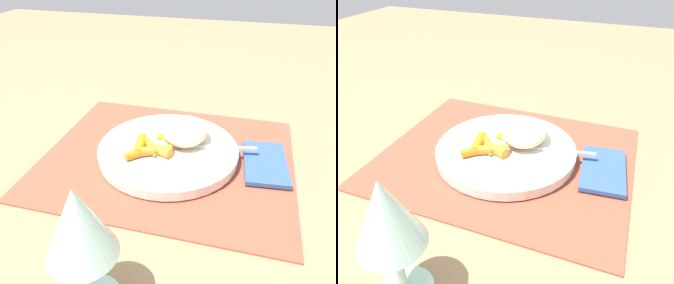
{
  "view_description": "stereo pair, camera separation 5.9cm",
  "coord_description": "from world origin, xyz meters",
  "views": [
    {
      "loc": [
        -0.13,
        0.49,
        0.36
      ],
      "look_at": [
        0.0,
        0.0,
        0.03
      ],
      "focal_mm": 35.3,
      "sensor_mm": 36.0,
      "label": 1
    },
    {
      "loc": [
        -0.18,
        0.48,
        0.36
      ],
      "look_at": [
        0.0,
        0.0,
        0.03
      ],
      "focal_mm": 35.3,
      "sensor_mm": 36.0,
      "label": 2
    }
  ],
  "objects": [
    {
      "name": "carrot_portion",
      "position": [
        0.03,
        0.02,
        0.03
      ],
      "size": [
        0.09,
        0.09,
        0.02
      ],
      "color": "orange",
      "rests_on": "plate"
    },
    {
      "name": "rice_mound",
      "position": [
        -0.03,
        -0.03,
        0.05
      ],
      "size": [
        0.08,
        0.1,
        0.04
      ],
      "primitive_type": "ellipsoid",
      "color": "beige",
      "rests_on": "plate"
    },
    {
      "name": "napkin",
      "position": [
        -0.18,
        -0.01,
        0.01
      ],
      "size": [
        0.09,
        0.14,
        0.01
      ],
      "primitive_type": "cube",
      "rotation": [
        0.0,
        0.0,
        0.09
      ],
      "color": "#33518C",
      "rests_on": "placemat"
    },
    {
      "name": "plate",
      "position": [
        0.0,
        0.0,
        0.02
      ],
      "size": [
        0.26,
        0.26,
        0.02
      ],
      "primitive_type": "cylinder",
      "color": "silver",
      "rests_on": "placemat"
    },
    {
      "name": "wine_glass",
      "position": [
        0.01,
        0.3,
        0.12
      ],
      "size": [
        0.07,
        0.07,
        0.17
      ],
      "color": "#B2E0CC",
      "rests_on": "ground_plane"
    },
    {
      "name": "ground_plane",
      "position": [
        0.0,
        0.0,
        0.0
      ],
      "size": [
        2.4,
        2.4,
        0.0
      ],
      "primitive_type": "plane",
      "color": "#997551"
    },
    {
      "name": "fork",
      "position": [
        -0.04,
        -0.01,
        0.03
      ],
      "size": [
        0.2,
        0.05,
        0.01
      ],
      "color": "silver",
      "rests_on": "plate"
    },
    {
      "name": "pea_scatter",
      "position": [
        0.02,
        0.01,
        0.03
      ],
      "size": [
        0.07,
        0.07,
        0.01
      ],
      "color": "green",
      "rests_on": "plate"
    },
    {
      "name": "placemat",
      "position": [
        0.0,
        0.0,
        0.0
      ],
      "size": [
        0.45,
        0.38,
        0.01
      ],
      "primitive_type": "cube",
      "color": "#9E4733",
      "rests_on": "ground_plane"
    }
  ]
}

